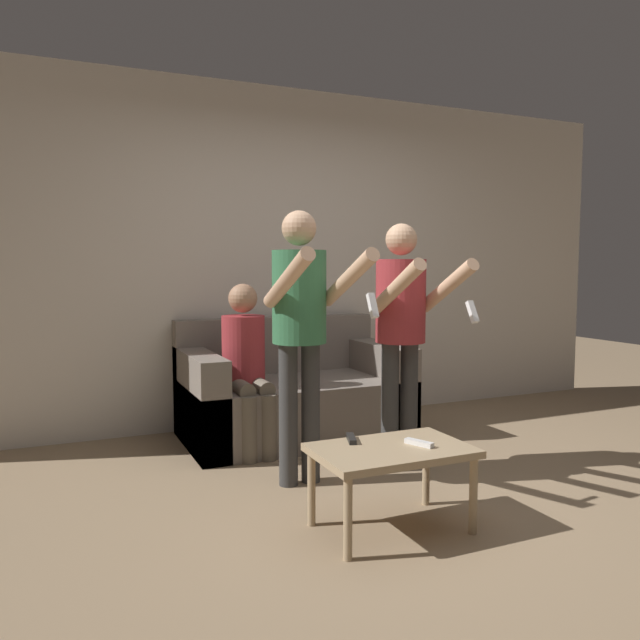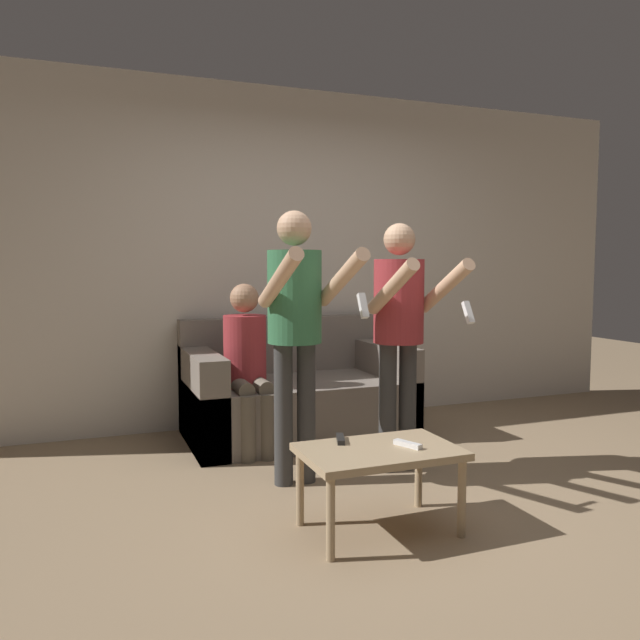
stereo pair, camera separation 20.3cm
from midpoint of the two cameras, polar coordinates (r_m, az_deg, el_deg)
ground_plane at (r=3.49m, az=10.48°, el=-16.64°), size 14.00×14.00×0.00m
wall_back at (r=5.14m, az=-1.61°, el=5.76°), size 6.40×0.06×2.70m
couch at (r=4.73m, az=-1.01°, el=-7.03°), size 1.62×0.94×0.87m
person_standing_left at (r=3.58m, az=-0.58°, el=0.34°), size 0.43×0.75×1.59m
person_standing_right at (r=3.87m, az=8.84°, el=0.03°), size 0.43×0.68×1.54m
person_seated at (r=4.32m, az=-5.32°, el=-3.64°), size 0.30×0.52×1.16m
coffee_table at (r=3.08m, az=7.38°, el=-12.43°), size 0.75×0.48×0.41m
remote_near at (r=3.11m, az=9.92°, el=-11.14°), size 0.09×0.15×0.02m
remote_far at (r=3.16m, az=3.74°, el=-10.80°), size 0.08×0.15×0.02m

